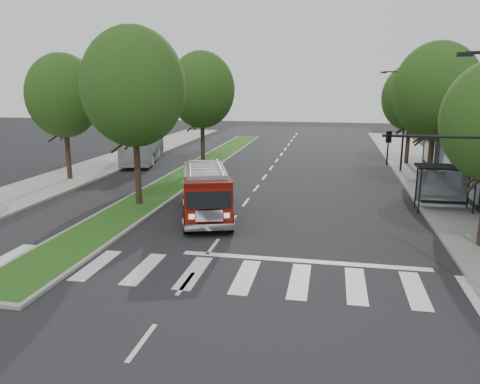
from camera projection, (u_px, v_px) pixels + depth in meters
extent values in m
plane|color=black|center=(213.00, 246.00, 20.61)|extent=(140.00, 140.00, 0.00)
cube|color=gray|center=(458.00, 203.00, 27.81)|extent=(5.00, 80.00, 0.15)
cube|color=gray|center=(48.00, 185.00, 32.87)|extent=(5.00, 80.00, 0.15)
cube|color=gray|center=(197.00, 169.00, 38.92)|extent=(3.00, 50.00, 0.14)
cube|color=#194E16|center=(197.00, 168.00, 38.91)|extent=(2.60, 49.50, 0.02)
cylinder|color=black|center=(420.00, 191.00, 25.56)|extent=(0.08, 0.08, 2.50)
cylinder|color=black|center=(475.00, 194.00, 25.04)|extent=(0.08, 0.08, 2.50)
cylinder|color=black|center=(416.00, 187.00, 26.71)|extent=(0.08, 0.08, 2.50)
cylinder|color=black|center=(469.00, 189.00, 26.19)|extent=(0.08, 0.08, 2.50)
cube|color=black|center=(447.00, 167.00, 25.58)|extent=(3.20, 1.60, 0.12)
cube|color=#8C99A5|center=(442.00, 187.00, 26.53)|extent=(2.80, 0.04, 1.80)
cube|color=black|center=(443.00, 202.00, 26.03)|extent=(2.40, 0.40, 0.08)
cylinder|color=black|center=(430.00, 157.00, 31.34)|extent=(0.36, 0.36, 4.40)
ellipsoid|color=#0F3A12|center=(437.00, 92.00, 30.37)|extent=(5.60, 5.60, 6.44)
cylinder|color=black|center=(408.00, 142.00, 40.95)|extent=(0.36, 0.36, 3.96)
ellipsoid|color=#0F3A12|center=(411.00, 97.00, 40.07)|extent=(5.00, 5.00, 5.75)
cylinder|color=black|center=(137.00, 167.00, 26.94)|extent=(0.36, 0.36, 4.62)
ellipsoid|color=#0F3A12|center=(133.00, 87.00, 25.92)|extent=(5.80, 5.80, 6.67)
cylinder|color=black|center=(203.00, 141.00, 40.35)|extent=(0.36, 0.36, 4.40)
ellipsoid|color=#0F3A12|center=(202.00, 90.00, 39.38)|extent=(5.60, 5.60, 6.44)
cylinder|color=black|center=(68.00, 152.00, 34.23)|extent=(0.36, 0.36, 4.18)
ellipsoid|color=#0F3A12|center=(63.00, 96.00, 33.30)|extent=(5.20, 5.20, 5.98)
cube|color=black|center=(465.00, 54.00, 13.86)|extent=(0.45, 0.20, 0.12)
cylinder|color=black|center=(449.00, 137.00, 14.45)|extent=(4.00, 0.10, 0.10)
imported|color=black|center=(388.00, 148.00, 14.88)|extent=(0.18, 0.22, 1.10)
cylinder|color=black|center=(404.00, 123.00, 36.86)|extent=(0.16, 0.16, 8.00)
cylinder|color=black|center=(396.00, 72.00, 36.14)|extent=(1.80, 0.10, 0.10)
cube|color=black|center=(384.00, 72.00, 36.32)|extent=(0.45, 0.20, 0.12)
cube|color=#500A04|center=(206.00, 207.00, 25.39)|extent=(4.45, 7.93, 0.23)
cube|color=maroon|center=(205.00, 187.00, 25.87)|extent=(3.91, 6.20, 1.81)
cube|color=maroon|center=(208.00, 203.00, 22.46)|extent=(2.65, 2.24, 1.90)
cube|color=#B2B2B7|center=(205.00, 170.00, 25.66)|extent=(3.91, 6.20, 0.11)
cylinder|color=#B2B2B7|center=(190.00, 168.00, 25.52)|extent=(1.73, 5.20, 0.09)
cylinder|color=#B2B2B7|center=(220.00, 167.00, 25.70)|extent=(1.73, 5.20, 0.09)
cube|color=silver|center=(209.00, 227.00, 21.64)|extent=(2.34, 1.01, 0.32)
cube|color=#8C99A5|center=(208.00, 178.00, 22.18)|extent=(1.99, 0.90, 0.16)
cylinder|color=black|center=(187.00, 223.00, 22.28)|extent=(0.60, 1.04, 1.00)
cylinder|color=black|center=(230.00, 222.00, 22.51)|extent=(0.60, 1.04, 1.00)
cylinder|color=black|center=(187.00, 204.00, 25.96)|extent=(0.60, 1.04, 1.00)
cylinder|color=black|center=(224.00, 203.00, 26.19)|extent=(0.60, 1.04, 1.00)
cylinder|color=black|center=(187.00, 195.00, 28.06)|extent=(0.60, 1.04, 1.00)
cylinder|color=black|center=(221.00, 194.00, 28.29)|extent=(0.60, 1.04, 1.00)
imported|color=#B8B8BC|center=(143.00, 145.00, 42.84)|extent=(4.96, 10.91, 2.96)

